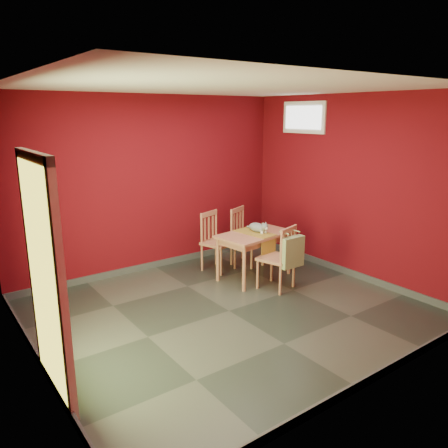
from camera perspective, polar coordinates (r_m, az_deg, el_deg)
ground at (r=5.60m, az=0.65°, el=-11.27°), size 4.50×4.50×0.00m
room_shell at (r=5.58m, az=0.65°, el=-10.81°), size 4.50×4.50×4.50m
doorway at (r=3.95m, az=-22.49°, el=-5.93°), size 0.06×1.01×2.13m
window at (r=7.28m, az=10.36°, el=13.53°), size 0.05×0.90×0.50m
outlet_plate at (r=7.89m, az=1.36°, el=-1.28°), size 0.08×0.02×0.12m
dining_table at (r=6.50m, az=4.02°, el=-1.92°), size 1.19×0.79×0.69m
table_runner at (r=6.41m, az=4.63°, el=-1.80°), size 0.38×0.67×0.32m
chair_far_left at (r=6.86m, az=-1.03°, el=-2.17°), size 0.55×0.55×0.93m
chair_far_right at (r=7.15m, az=2.72°, el=-1.50°), size 0.57×0.57×0.93m
chair_near at (r=6.15m, az=7.18°, el=-4.27°), size 0.53×0.53×0.92m
tote_bag at (r=5.99m, az=8.90°, el=-3.62°), size 0.36×0.21×0.49m
cat at (r=6.52m, az=4.39°, el=-0.22°), size 0.23×0.39×0.19m
picture_frame at (r=7.65m, az=8.96°, el=-2.71°), size 0.14×0.41×0.41m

